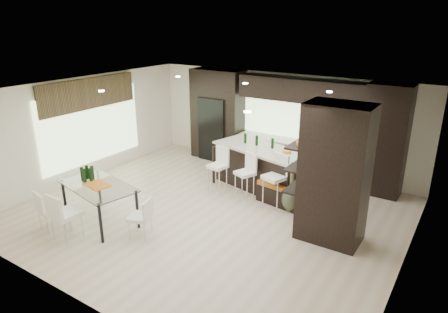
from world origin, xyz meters
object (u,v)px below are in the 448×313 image
Objects in this scene: chair_near at (66,217)px; chair_far at (51,212)px; stool_left at (217,174)px; bench at (286,195)px; floor_vase at (292,187)px; stool_mid at (245,181)px; chair_end at (140,220)px; dining_table at (100,204)px; kitchen_island at (262,168)px; stool_right at (274,187)px.

chair_far is at bearing 178.31° from chair_near.
stool_left is 1.79m from bench.
floor_vase is 5.08m from chair_far.
stool_mid is 4.27m from chair_far.
chair_end is (-2.02, -2.67, -0.19)m from floor_vase.
dining_table is at bearing -104.78° from stool_left.
stool_left is 3.67m from chair_near.
kitchen_island is at bearing 111.76° from stool_mid.
stool_left is 1.01× the size of chair_near.
bench is 1.78× the size of chair_end.
stool_right reaches higher than stool_mid.
chair_near is 1.13× the size of chair_far.
chair_near is at bearing -132.28° from floor_vase.
bench is at bearing 52.51° from chair_near.
dining_table is at bearing 71.05° from chair_end.
dining_table is 2.15× the size of chair_far.
dining_table is at bearing 67.22° from chair_far.
stool_mid reaches higher than dining_table.
chair_end is (-1.82, -2.87, 0.12)m from bench.
kitchen_island reaches higher than chair_end.
bench is at bearing 136.18° from floor_vase.
chair_near is at bearing -77.96° from dining_table.
chair_near is (0.00, -0.82, 0.04)m from dining_table.
dining_table is at bearing -105.14° from stool_mid.
floor_vase is 0.66× the size of dining_table.
chair_near is at bearing 106.33° from chair_end.
floor_vase reaches higher than chair_far.
chair_far reaches higher than bench.
stool_right is (1.55, -0.02, 0.04)m from stool_left.
stool_mid reaches higher than chair_end.
kitchen_island is 1.19m from bench.
chair_end is at bearing -85.71° from stool_mid.
stool_left is 0.92× the size of stool_right.
bench is at bearing 56.06° from dining_table.
chair_far is at bearing -124.73° from bench.
floor_vase reaches higher than chair_near.
stool_left reaches higher than bench.
stool_right is at bearing 52.58° from chair_near.
floor_vase reaches higher than stool_right.
chair_end is at bearing -81.38° from stool_left.
stool_right is 0.42m from floor_vase.
stool_right is 3.08m from chair_end.
kitchen_island is 1.15m from stool_left.
stool_right is 1.10× the size of chair_near.
chair_end is (-1.61, -2.63, -0.12)m from stool_right.
kitchen_island is 2.75× the size of stool_left.
dining_table is (-1.99, -3.49, -0.11)m from kitchen_island.
stool_left reaches higher than stool_mid.
bench is (0.98, 0.22, -0.19)m from stool_mid.
floor_vase reaches higher than chair_end.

